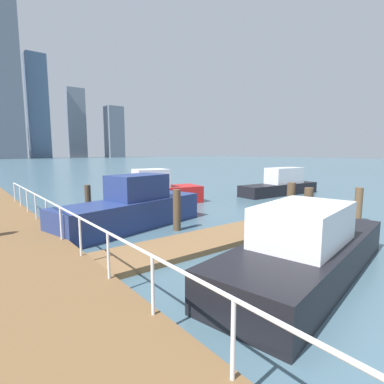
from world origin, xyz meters
The scene contains 16 objects.
ground_plane centered at (0.00, 20.00, 0.00)m, with size 300.00×300.00×0.00m, color #476675.
floating_dock centered at (3.29, 8.92, 0.09)m, with size 13.58×2.00×0.18m, color olive.
boardwalk_railing centered at (-3.15, 8.24, 1.25)m, with size 0.06×24.62×1.08m.
dock_piling_0 centered at (1.28, 10.95, 0.84)m, with size 0.31×0.31×1.68m, color brown.
dock_piling_1 centered at (2.83, 6.72, 1.10)m, with size 0.27×0.27×2.20m, color brown.
dock_piling_2 centered at (2.83, 6.11, 1.05)m, with size 0.27×0.27×2.10m, color brown.
dock_piling_3 centered at (-1.03, 14.67, 0.85)m, with size 0.27×0.27×1.70m, color #473826.
dock_piling_5 centered at (8.36, 6.92, 0.81)m, with size 0.33×0.33×1.62m, color brown.
moored_boat_0 centered at (3.96, 16.82, 0.78)m, with size 5.55×2.85×2.15m.
moored_boat_1 centered at (1.31, 5.22, 0.70)m, with size 7.44×3.49×1.90m.
moored_boat_2 centered at (13.48, 14.62, 0.74)m, with size 7.00×2.21×2.00m.
moored_boat_3 centered at (0.12, 12.56, 0.81)m, with size 6.97×3.45×2.22m.
skyline_tower_3 centered at (14.31, 162.63, 42.75)m, with size 12.49×10.70×85.49m, color slate.
skyline_tower_4 centered at (28.88, 169.67, 25.41)m, with size 9.28×7.27×50.81m, color slate.
skyline_tower_5 centered at (49.52, 176.65, 19.08)m, with size 9.54×6.41×38.16m, color slate.
skyline_tower_6 centered at (66.38, 163.69, 14.18)m, with size 9.14×7.26×28.35m, color slate.
Camera 1 is at (-5.62, 1.19, 3.19)m, focal length 27.99 mm.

